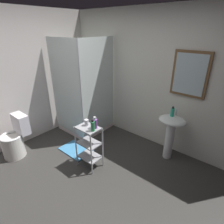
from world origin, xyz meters
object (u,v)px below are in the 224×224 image
at_px(shower_stall, 84,112).
at_px(body_wash_bottle_green, 93,126).
at_px(hand_soap_bottle, 172,112).
at_px(toilet, 15,140).
at_px(storage_cart, 89,144).
at_px(pedestal_sink, 171,129).
at_px(rinse_cup, 87,123).
at_px(conditioner_bottle_purple, 95,123).
at_px(bath_mat, 76,150).

height_order(shower_stall, body_wash_bottle_green, shower_stall).
distance_m(hand_soap_bottle, body_wash_bottle_green, 1.34).
xyz_separation_m(toilet, storage_cart, (1.24, 0.66, 0.12)).
bearing_deg(pedestal_sink, body_wash_bottle_green, -125.86).
distance_m(pedestal_sink, rinse_cup, 1.43).
xyz_separation_m(toilet, body_wash_bottle_green, (1.37, 0.63, 0.51)).
bearing_deg(pedestal_sink, conditioner_bottle_purple, -129.09).
height_order(body_wash_bottle_green, bath_mat, body_wash_bottle_green).
height_order(storage_cart, body_wash_bottle_green, body_wash_bottle_green).
relative_size(pedestal_sink, hand_soap_bottle, 4.73).
height_order(pedestal_sink, rinse_cup, rinse_cup).
relative_size(storage_cart, conditioner_bottle_purple, 3.87).
xyz_separation_m(hand_soap_bottle, rinse_cup, (-0.95, -1.04, -0.10)).
bearing_deg(bath_mat, rinse_cup, -9.56).
distance_m(shower_stall, pedestal_sink, 1.88).
bearing_deg(bath_mat, body_wash_bottle_green, -11.55).
bearing_deg(toilet, storage_cart, 27.95).
bearing_deg(toilet, rinse_cup, 30.47).
xyz_separation_m(body_wash_bottle_green, bath_mat, (-0.64, 0.13, -0.81)).
bearing_deg(bath_mat, conditioner_bottle_purple, -4.92).
bearing_deg(conditioner_bottle_purple, hand_soap_bottle, 52.43).
distance_m(pedestal_sink, body_wash_bottle_green, 1.35).
bearing_deg(storage_cart, pedestal_sink, 49.19).
distance_m(shower_stall, bath_mat, 0.90).
xyz_separation_m(hand_soap_bottle, conditioner_bottle_purple, (-0.79, -1.02, -0.06)).
xyz_separation_m(shower_stall, pedestal_sink, (1.86, 0.30, 0.12)).
bearing_deg(rinse_cup, hand_soap_bottle, 47.67).
height_order(toilet, conditioner_bottle_purple, conditioner_bottle_purple).
relative_size(rinse_cup, bath_mat, 0.17).
height_order(shower_stall, toilet, shower_stall).
distance_m(pedestal_sink, hand_soap_bottle, 0.31).
relative_size(storage_cart, bath_mat, 1.23).
distance_m(storage_cart, bath_mat, 0.68).
height_order(toilet, body_wash_bottle_green, body_wash_bottle_green).
bearing_deg(body_wash_bottle_green, hand_soap_bottle, 55.60).
bearing_deg(conditioner_bottle_purple, body_wash_bottle_green, -67.71).
bearing_deg(bath_mat, storage_cart, -11.84).
distance_m(pedestal_sink, toilet, 2.76).
bearing_deg(shower_stall, conditioner_bottle_purple, -33.99).
bearing_deg(hand_soap_bottle, toilet, -140.77).
distance_m(conditioner_bottle_purple, rinse_cup, 0.17).
relative_size(storage_cart, rinse_cup, 7.36).
bearing_deg(bath_mat, shower_stall, 123.52).
relative_size(conditioner_bottle_purple, bath_mat, 0.32).
bearing_deg(conditioner_bottle_purple, bath_mat, 175.08).
xyz_separation_m(storage_cart, body_wash_bottle_green, (0.13, -0.02, 0.39)).
xyz_separation_m(toilet, bath_mat, (0.73, 0.77, -0.31)).
bearing_deg(conditioner_bottle_purple, pedestal_sink, 50.91).
xyz_separation_m(storage_cart, hand_soap_bottle, (0.88, 1.08, 0.45)).
relative_size(hand_soap_bottle, bath_mat, 0.29).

